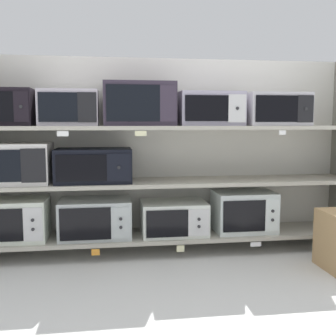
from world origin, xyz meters
TOP-DOWN VIEW (x-y plane):
  - ground at (0.00, -1.00)m, footprint 7.02×6.00m
  - back_panel at (0.00, 0.24)m, footprint 3.22×0.04m
  - shelf_0 at (0.00, 0.00)m, footprint 3.02×0.44m
  - microwave_0 at (-1.20, -0.00)m, footprint 0.51×0.37m
  - microwave_1 at (-0.58, -0.00)m, footprint 0.55×0.38m
  - microwave_2 at (0.04, -0.00)m, footprint 0.52×0.40m
  - microwave_3 at (0.64, -0.00)m, footprint 0.49×0.36m
  - price_tag_0 at (-0.57, -0.22)m, footprint 0.06×0.00m
  - price_tag_1 at (0.06, -0.22)m, footprint 0.06×0.00m
  - price_tag_2 at (0.66, -0.22)m, footprint 0.09×0.00m
  - shelf_1 at (0.00, 0.00)m, footprint 3.02×0.44m
  - microwave_4 at (-1.18, -0.00)m, footprint 0.54×0.36m
  - microwave_5 at (-0.58, -0.00)m, footprint 0.58×0.38m
  - shelf_2 at (0.00, 0.00)m, footprint 3.02×0.44m
  - microwave_6 at (-1.23, -0.00)m, footprint 0.44×0.34m
  - microwave_7 at (-0.76, -0.00)m, footprint 0.44×0.34m
  - microwave_8 at (-0.23, -0.00)m, footprint 0.55×0.38m
  - microwave_9 at (0.33, -0.00)m, footprint 0.50×0.37m
  - microwave_10 at (0.87, -0.00)m, footprint 0.49×0.42m
  - price_tag_3 at (-0.79, -0.22)m, footprint 0.08×0.00m
  - price_tag_4 at (-0.23, -0.22)m, footprint 0.08×0.00m
  - price_tag_5 at (0.85, -0.22)m, footprint 0.05×0.00m

SIDE VIEW (x-z plane):
  - ground at x=0.00m, z-range -0.02..0.00m
  - price_tag_1 at x=0.06m, z-range 0.06..0.11m
  - price_tag_0 at x=-0.57m, z-range 0.07..0.11m
  - price_tag_2 at x=0.66m, z-range 0.08..0.11m
  - shelf_0 at x=0.00m, z-range 0.12..0.15m
  - microwave_2 at x=0.04m, z-range 0.15..0.41m
  - microwave_1 at x=-0.58m, z-range 0.15..0.44m
  - microwave_0 at x=-1.20m, z-range 0.15..0.46m
  - microwave_3 at x=0.64m, z-range 0.15..0.48m
  - shelf_1 at x=0.00m, z-range 0.55..0.58m
  - microwave_5 at x=-0.58m, z-range 0.58..0.85m
  - microwave_4 at x=-1.18m, z-range 0.58..0.89m
  - back_panel at x=0.00m, z-range 0.00..1.58m
  - price_tag_4 at x=-0.23m, z-range 0.95..0.98m
  - price_tag_3 at x=-0.79m, z-range 0.95..0.98m
  - price_tag_5 at x=0.85m, z-range 0.95..0.98m
  - shelf_2 at x=0.00m, z-range 0.99..1.02m
  - microwave_10 at x=0.87m, z-range 1.02..1.28m
  - microwave_9 at x=0.33m, z-range 1.02..1.28m
  - microwave_7 at x=-0.76m, z-range 1.02..1.29m
  - microwave_6 at x=-1.23m, z-range 1.02..1.29m
  - microwave_8 at x=-0.23m, z-range 1.02..1.35m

